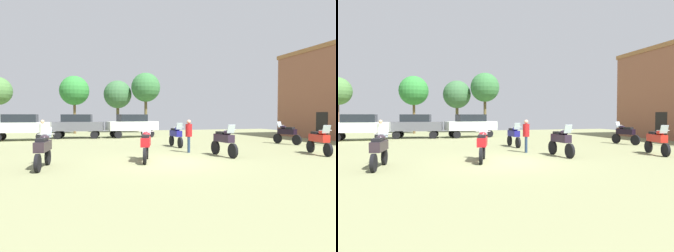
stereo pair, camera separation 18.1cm
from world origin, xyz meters
TOP-DOWN VIEW (x-y plane):
  - ground_plane at (0.00, 0.00)m, footprint 44.00×52.00m
  - motorcycle_3 at (-0.78, 0.37)m, footprint 0.80×2.10m
  - motorcycle_4 at (2.32, 5.67)m, footprint 0.62×2.14m
  - motorcycle_5 at (9.92, 5.12)m, footprint 0.76×2.14m
  - motorcycle_7 at (-4.71, -0.16)m, footprint 0.64×2.24m
  - motorcycle_10 at (7.83, 0.06)m, footprint 0.76×2.15m
  - motorcycle_11 at (3.08, 0.87)m, footprint 0.62×2.21m
  - car_1 at (1.23, 14.48)m, footprint 4.51×2.40m
  - car_2 at (-7.51, 13.46)m, footprint 4.33×1.88m
  - car_3 at (-3.37, 14.73)m, footprint 4.53×2.44m
  - person_1 at (2.03, 2.74)m, footprint 0.43×0.43m
  - person_2 at (-5.34, 6.66)m, footprint 0.35×0.35m
  - tree_2 at (1.03, 22.04)m, footprint 3.06×3.06m
  - tree_3 at (3.87, 20.57)m, footprint 3.15×3.15m
  - tree_4 at (-3.55, 21.53)m, footprint 3.05×3.05m

SIDE VIEW (x-z plane):
  - ground_plane at x=0.00m, z-range 0.00..0.02m
  - motorcycle_10 at x=7.83m, z-range 0.01..1.47m
  - motorcycle_4 at x=2.32m, z-range 0.01..1.48m
  - motorcycle_7 at x=-4.71m, z-range 0.01..1.48m
  - motorcycle_3 at x=-0.78m, z-range 0.00..1.49m
  - motorcycle_5 at x=9.92m, z-range 0.00..1.50m
  - motorcycle_11 at x=3.08m, z-range 0.01..1.51m
  - person_2 at x=-5.34m, z-range 0.16..1.83m
  - person_1 at x=2.03m, z-range 0.16..1.86m
  - car_1 at x=1.23m, z-range 0.19..2.19m
  - car_2 at x=-7.51m, z-range 0.19..2.19m
  - car_3 at x=-3.37m, z-range 0.19..2.19m
  - tree_2 at x=1.03m, z-range 1.34..7.11m
  - tree_4 at x=-3.55m, z-range 1.49..7.53m
  - tree_3 at x=3.87m, z-range 1.68..8.22m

